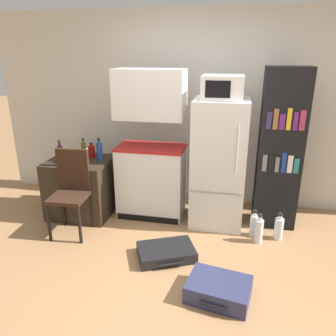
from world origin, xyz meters
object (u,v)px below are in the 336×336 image
bookshelf (280,150)px  bottle_blue_soda (99,151)px  bowl (87,151)px  water_bottle_front (259,230)px  suitcase_small_flat (219,289)px  water_bottle_middle (254,225)px  kitchen_hutch (151,152)px  bottle_ketchup_red (92,151)px  water_bottle_back (279,228)px  bottle_wine_dark (61,155)px  bottle_olive_oil (84,150)px  suitcase_large_flat (166,252)px  side_table (83,186)px  microwave (223,87)px  bottle_clear_short (66,158)px  refrigerator (219,164)px  chair (71,185)px

bookshelf → bottle_blue_soda: size_ratio=6.58×
bowl → water_bottle_front: (2.27, -0.57, -0.61)m
suitcase_small_flat → water_bottle_middle: bearing=83.2°
kitchen_hutch → bottle_ketchup_red: (-0.79, -0.02, -0.02)m
bookshelf → suitcase_small_flat: bookshelf is taller
water_bottle_back → bottle_wine_dark: bearing=-177.8°
bottle_olive_oil → bowl: bearing=107.6°
kitchen_hutch → bowl: (-0.93, 0.13, -0.08)m
suitcase_large_flat → water_bottle_back: 1.33m
bookshelf → water_bottle_back: 0.90m
bottle_ketchup_red → bowl: 0.21m
side_table → bottle_wine_dark: bearing=-109.2°
bookshelf → suitcase_large_flat: size_ratio=2.76×
side_table → bookshelf: 2.50m
microwave → bottle_blue_soda: size_ratio=1.57×
side_table → bottle_blue_soda: bottle_blue_soda is taller
bottle_clear_short → water_bottle_back: bearing=-0.0°
refrigerator → bookshelf: bearing=10.0°
microwave → water_bottle_middle: bearing=-28.8°
refrigerator → water_bottle_back: 1.00m
chair → water_bottle_front: chair is taller
bottle_wine_dark → water_bottle_front: 2.44m
bottle_olive_oil → bowl: 0.24m
bottle_blue_soda → bottle_ketchup_red: bearing=143.6°
water_bottle_front → water_bottle_back: size_ratio=1.08×
bottle_olive_oil → water_bottle_back: size_ratio=0.80×
bookshelf → water_bottle_back: (0.03, -0.39, -0.81)m
water_bottle_front → bottle_wine_dark: bearing=179.6°
suitcase_large_flat → water_bottle_back: bearing=2.8°
water_bottle_middle → water_bottle_back: size_ratio=1.00×
bottle_wine_dark → bottle_clear_short: bearing=86.8°
chair → suitcase_small_flat: size_ratio=1.67×
side_table → bottle_wine_dark: 0.59m
bookshelf → suitcase_large_flat: bearing=-138.6°
microwave → bookshelf: 1.00m
water_bottle_front → kitchen_hutch: bearing=161.9°
refrigerator → microwave: microwave is taller
kitchen_hutch → bowl: 0.94m
bottle_blue_soda → suitcase_large_flat: (1.02, -0.80, -0.80)m
bottle_ketchup_red → water_bottle_back: size_ratio=0.58×
suitcase_small_flat → bowl: bearing=150.3°
bottle_blue_soda → water_bottle_front: size_ratio=0.82×
water_bottle_middle → chair: bearing=-171.9°
water_bottle_middle → water_bottle_back: (0.27, -0.02, 0.00)m
bottle_blue_soda → water_bottle_back: size_ratio=0.88×
water_bottle_back → microwave: bearing=159.7°
bowl → suitcase_small_flat: (1.90, -1.55, -0.68)m
bookshelf → water_bottle_back: bearing=-84.9°
side_table → chair: size_ratio=0.78×
bowl → water_bottle_front: 2.42m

